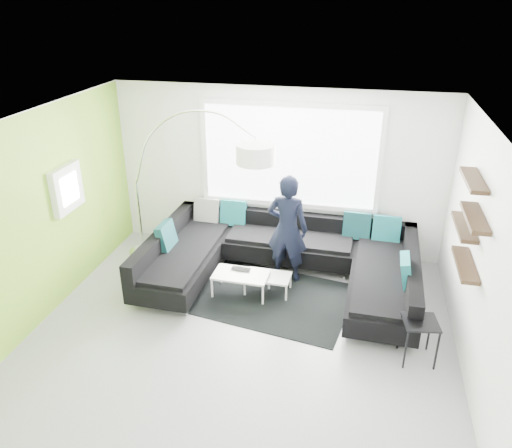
{
  "coord_description": "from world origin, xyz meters",
  "views": [
    {
      "loc": [
        1.35,
        -5.26,
        4.14
      ],
      "look_at": [
        -0.01,
        0.9,
        1.18
      ],
      "focal_mm": 35.0,
      "sensor_mm": 36.0,
      "label": 1
    }
  ],
  "objects": [
    {
      "name": "person",
      "position": [
        0.34,
        1.5,
        0.86
      ],
      "size": [
        0.71,
        0.54,
        1.72
      ],
      "primitive_type": "imported",
      "rotation": [
        0.0,
        0.0,
        3.04
      ],
      "color": "black",
      "rests_on": "ground"
    },
    {
      "name": "ground",
      "position": [
        0.0,
        0.0,
        0.0
      ],
      "size": [
        5.5,
        5.5,
        0.0
      ],
      "primitive_type": "plane",
      "color": "gray",
      "rests_on": "ground"
    },
    {
      "name": "rug",
      "position": [
        0.24,
        0.87,
        0.01
      ],
      "size": [
        2.5,
        1.99,
        0.01
      ],
      "primitive_type": "cube",
      "rotation": [
        0.0,
        0.0,
        -0.17
      ],
      "color": "black",
      "rests_on": "ground"
    },
    {
      "name": "arc_lamp",
      "position": [
        -2.21,
        1.77,
        1.3
      ],
      "size": [
        2.62,
        1.61,
        2.6
      ],
      "primitive_type": null,
      "rotation": [
        0.0,
        0.0,
        -0.23
      ],
      "color": "silver",
      "rests_on": "ground"
    },
    {
      "name": "side_table",
      "position": [
        2.22,
        -0.06,
        0.28
      ],
      "size": [
        0.46,
        0.46,
        0.56
      ],
      "primitive_type": "cube",
      "rotation": [
        0.0,
        0.0,
        0.15
      ],
      "color": "black",
      "rests_on": "ground"
    },
    {
      "name": "laptop",
      "position": [
        -0.27,
        0.97,
        0.35
      ],
      "size": [
        0.31,
        0.22,
        0.02
      ],
      "primitive_type": "imported",
      "rotation": [
        0.0,
        0.0,
        -0.06
      ],
      "color": "black",
      "rests_on": "coffee_table"
    },
    {
      "name": "room_shell",
      "position": [
        0.04,
        0.21,
        1.81
      ],
      "size": [
        5.54,
        5.04,
        2.82
      ],
      "color": "white",
      "rests_on": "ground"
    },
    {
      "name": "sectional_sofa",
      "position": [
        0.29,
        1.26,
        0.38
      ],
      "size": [
        4.06,
        2.58,
        0.86
      ],
      "rotation": [
        0.0,
        0.0,
        -0.03
      ],
      "color": "black",
      "rests_on": "ground"
    },
    {
      "name": "coffee_table",
      "position": [
        -0.05,
        0.96,
        0.17
      ],
      "size": [
        1.06,
        0.63,
        0.34
      ],
      "primitive_type": "cube",
      "rotation": [
        0.0,
        0.0,
        -0.02
      ],
      "color": "white",
      "rests_on": "ground"
    }
  ]
}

